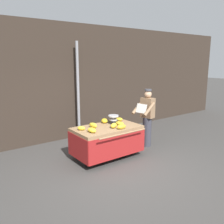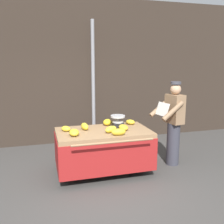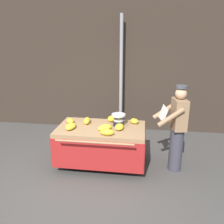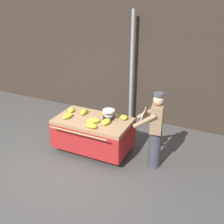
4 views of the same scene
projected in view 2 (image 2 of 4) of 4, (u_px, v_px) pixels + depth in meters
name	position (u px, v px, depth m)	size (l,w,h in m)	color
ground_plane	(103.00, 196.00, 4.04)	(60.00, 60.00, 0.00)	#423F3D
back_wall	(74.00, 72.00, 6.56)	(16.00, 0.24, 3.68)	#332821
street_pole	(93.00, 84.00, 6.39)	(0.09, 0.09, 3.10)	gray
banana_cart	(104.00, 142.00, 4.77)	(1.75, 1.19, 0.84)	#93704C
weighing_scale	(118.00, 121.00, 4.94)	(0.28, 0.28, 0.24)	black
banana_bunch_0	(66.00, 129.00, 4.66)	(0.13, 0.20, 0.10)	yellow
banana_bunch_1	(107.00, 122.00, 5.10)	(0.17, 0.23, 0.13)	gold
banana_bunch_2	(130.00, 122.00, 5.18)	(0.16, 0.20, 0.10)	gold
banana_bunch_3	(119.00, 132.00, 4.40)	(0.14, 0.25, 0.12)	gold
banana_bunch_4	(111.00, 129.00, 4.59)	(0.14, 0.28, 0.11)	yellow
banana_bunch_5	(74.00, 132.00, 4.40)	(0.17, 0.30, 0.11)	yellow
banana_bunch_6	(85.00, 126.00, 4.77)	(0.12, 0.27, 0.13)	yellow
banana_bunch_7	(123.00, 127.00, 4.76)	(0.17, 0.28, 0.10)	gold
vendor_person	(173.00, 123.00, 5.14)	(0.63, 0.58, 1.71)	#383842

